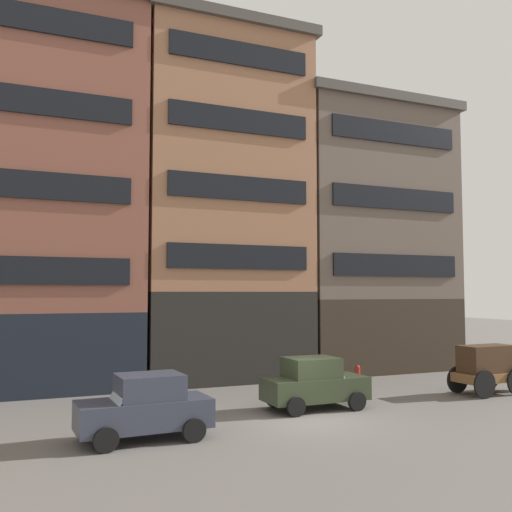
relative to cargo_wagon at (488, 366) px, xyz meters
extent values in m
plane|color=#605B56|center=(-9.07, -1.42, -1.15)|extent=(120.00, 120.00, 0.00)
cube|color=black|center=(-17.65, 9.21, 0.51)|extent=(9.74, 6.64, 3.31)
cube|color=brown|center=(-17.65, 9.21, 8.92)|extent=(9.74, 6.64, 13.50)
cube|color=#47423D|center=(-17.65, 9.21, 15.91)|extent=(10.24, 7.14, 0.50)
cube|color=black|center=(-17.65, 5.83, 3.85)|extent=(8.18, 0.12, 1.10)
cube|color=black|center=(-17.65, 5.83, 7.23)|extent=(8.18, 0.12, 1.10)
cube|color=black|center=(-17.65, 5.83, 10.60)|extent=(8.18, 0.12, 1.10)
cube|color=black|center=(-17.65, 5.83, 13.98)|extent=(8.18, 0.12, 1.10)
cube|color=black|center=(-8.63, 9.21, 0.94)|extent=(7.99, 6.64, 4.18)
cube|color=#9E6B4C|center=(-8.63, 9.21, 9.30)|extent=(7.99, 6.64, 12.53)
cube|color=#47423D|center=(-8.63, 9.21, 15.81)|extent=(8.49, 7.14, 0.50)
cube|color=black|center=(-8.63, 5.83, 4.60)|extent=(6.71, 0.12, 1.10)
cube|color=black|center=(-8.63, 5.83, 7.73)|extent=(6.71, 0.12, 1.10)
cube|color=black|center=(-8.63, 5.83, 10.86)|extent=(6.71, 0.12, 1.10)
cube|color=black|center=(-8.63, 5.83, 13.99)|extent=(6.71, 0.12, 1.10)
cube|color=#33281E|center=(-0.06, 9.21, 0.75)|extent=(8.87, 6.64, 3.80)
cube|color=#66564C|center=(-0.06, 9.21, 7.81)|extent=(8.87, 6.64, 10.31)
cube|color=#47423D|center=(-0.06, 9.21, 13.21)|extent=(9.37, 7.14, 0.50)
cube|color=black|center=(-0.06, 5.83, 4.37)|extent=(7.45, 0.12, 1.10)
cube|color=black|center=(-0.06, 5.83, 7.81)|extent=(7.45, 0.12, 1.10)
cube|color=black|center=(-0.06, 5.83, 11.24)|extent=(7.45, 0.12, 1.10)
cube|color=brown|center=(-0.05, 0.00, -0.45)|extent=(2.75, 1.41, 0.36)
cube|color=#3D2819|center=(-0.05, 0.00, 0.28)|extent=(2.34, 1.19, 1.10)
cube|color=brown|center=(1.10, 0.04, 0.03)|extent=(0.44, 1.05, 0.50)
cylinder|color=black|center=(0.82, 0.74, -0.60)|extent=(1.10, 0.12, 1.10)
cylinder|color=black|center=(-0.98, 0.67, -0.60)|extent=(1.10, 0.12, 1.10)
cylinder|color=black|center=(-0.92, -0.75, -0.60)|extent=(1.10, 0.12, 1.10)
cube|color=#2D3823|center=(-7.98, 0.11, -0.42)|extent=(3.70, 1.61, 0.80)
cube|color=#2D3823|center=(-8.13, 0.11, 0.33)|extent=(1.80, 1.44, 0.70)
cube|color=silver|center=(-7.28, 0.11, 0.20)|extent=(0.34, 1.31, 0.56)
cylinder|color=black|center=(-6.78, 0.95, -0.82)|extent=(0.66, 0.18, 0.66)
cylinder|color=black|center=(-6.78, -0.73, -0.82)|extent=(0.66, 0.18, 0.66)
cylinder|color=black|center=(-9.18, 0.95, -0.82)|extent=(0.66, 0.18, 0.66)
cylinder|color=black|center=(-9.18, -0.73, -0.82)|extent=(0.66, 0.18, 0.66)
cube|color=#333847|center=(-14.49, -1.73, -0.42)|extent=(3.76, 1.74, 0.80)
cube|color=#333847|center=(-14.34, -1.73, 0.33)|extent=(1.86, 1.51, 0.70)
cube|color=silver|center=(-15.19, -1.76, 0.20)|extent=(0.39, 1.32, 0.56)
cylinder|color=black|center=(-15.65, -2.62, -0.82)|extent=(0.67, 0.21, 0.66)
cylinder|color=black|center=(-15.72, -0.94, -0.82)|extent=(0.67, 0.21, 0.66)
cylinder|color=black|center=(-13.26, -2.52, -0.82)|extent=(0.67, 0.21, 0.66)
cylinder|color=black|center=(-13.32, -0.85, -0.82)|extent=(0.67, 0.21, 0.66)
cylinder|color=maroon|center=(-3.41, 4.41, -0.80)|extent=(0.24, 0.24, 0.70)
sphere|color=maroon|center=(-3.41, 4.41, -0.43)|extent=(0.22, 0.22, 0.22)
camera|label=1|loc=(-17.90, -17.90, 3.00)|focal=39.80mm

